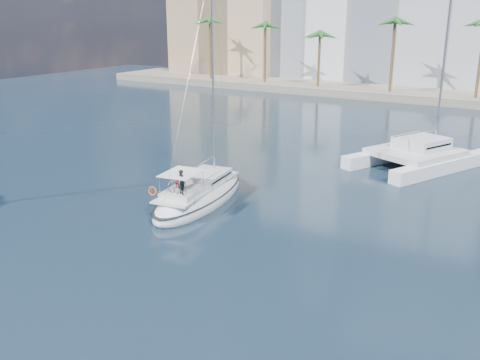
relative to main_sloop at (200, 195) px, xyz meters
The scene contains 9 objects.
ground 4.80m from the main_sloop, 43.47° to the right, with size 160.00×160.00×0.00m, color black.
quay 57.82m from the main_sloop, 86.57° to the left, with size 120.00×14.00×1.20m, color gray.
building_modern 71.52m from the main_sloop, 96.98° to the left, with size 42.00×16.00×28.00m, color white.
building_tan_left 76.90m from the main_sloop, 120.39° to the left, with size 22.00×14.00×22.00m, color tan.
palm_left 62.56m from the main_sloop, 119.62° to the left, with size 3.60×3.60×12.30m.
palm_centre 54.71m from the main_sloop, 86.31° to the left, with size 3.60×3.60×12.30m.
main_sloop is the anchor object (origin of this frame).
catamaran 20.81m from the main_sloop, 58.54° to the left, with size 11.16×14.37×18.66m.
seagull 2.03m from the main_sloop, 123.46° to the right, with size 1.07×0.46×0.20m.
Camera 1 is at (17.48, -25.70, 12.82)m, focal length 40.00 mm.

